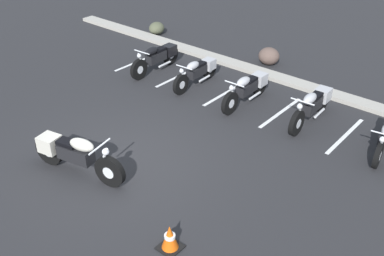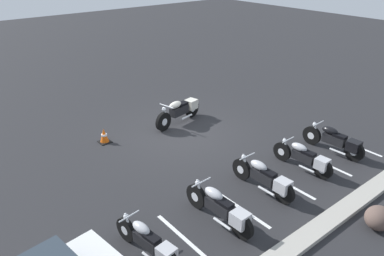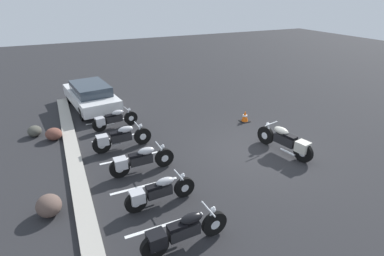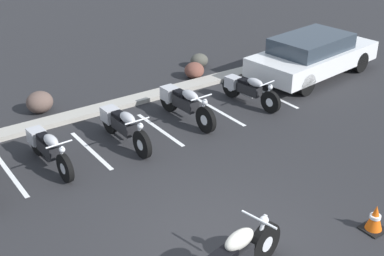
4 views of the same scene
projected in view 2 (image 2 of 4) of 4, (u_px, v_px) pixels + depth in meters
name	position (u px, v px, depth m)	size (l,w,h in m)	color
ground	(184.00, 134.00, 13.70)	(60.00, 60.00, 0.00)	#262628
motorcycle_cream_featured	(180.00, 110.00, 14.44)	(2.36, 0.86, 0.94)	black
parked_bike_0	(336.00, 141.00, 12.23)	(0.61, 2.19, 0.86)	black
parked_bike_1	(305.00, 158.00, 11.29)	(0.58, 2.05, 0.81)	black
parked_bike_2	(265.00, 178.00, 10.26)	(0.61, 2.16, 0.85)	black
parked_bike_3	(221.00, 208.00, 9.04)	(0.62, 2.22, 0.87)	black
parked_bike_4	(149.00, 242.00, 8.04)	(0.63, 2.00, 0.79)	black
concrete_curb	(334.00, 217.00, 9.36)	(18.00, 0.50, 0.12)	#A8A399
landscape_rock_2	(379.00, 218.00, 8.98)	(0.64, 0.70, 0.58)	brown
traffic_cone	(104.00, 136.00, 13.03)	(0.40, 0.40, 0.52)	black
stall_line_0	(352.00, 145.00, 12.94)	(0.10, 2.10, 0.00)	white
stall_line_1	(321.00, 162.00, 11.90)	(0.10, 2.10, 0.00)	white
stall_line_2	(284.00, 183.00, 10.85)	(0.10, 2.10, 0.00)	white
stall_line_3	(240.00, 207.00, 9.80)	(0.10, 2.10, 0.00)	white
stall_line_4	(184.00, 238.00, 8.76)	(0.10, 2.10, 0.00)	white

